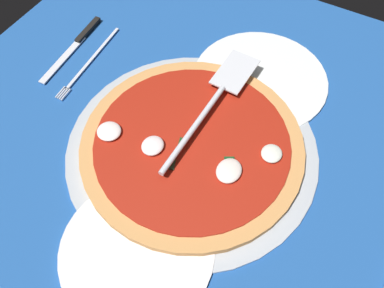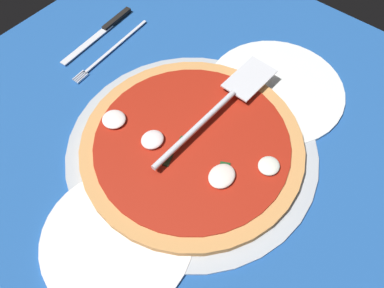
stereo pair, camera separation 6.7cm
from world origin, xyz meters
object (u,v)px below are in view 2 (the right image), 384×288
pizza (192,145)px  dinner_plate_right (117,238)px  pizza_server (221,104)px  dinner_plate_left (275,90)px  place_setting_near (107,41)px

pizza → dinner_plate_right: bearing=4.7°
dinner_plate_right → pizza_server: 28.30cm
dinner_plate_left → place_setting_near: size_ratio=1.15×
dinner_plate_left → pizza_server: 13.11cm
place_setting_near → dinner_plate_right: bearing=44.3°
dinner_plate_left → place_setting_near: 36.34cm
dinner_plate_left → dinner_plate_right: size_ratio=1.13×
pizza_server → place_setting_near: size_ratio=1.33×
pizza_server → place_setting_near: pizza_server is taller
pizza_server → place_setting_near: (-0.79, -30.46, -3.80)cm
dinner_plate_left → place_setting_near: place_setting_near is taller
pizza_server → place_setting_near: 30.71cm
pizza → place_setting_near: pizza is taller
dinner_plate_left → pizza_server: size_ratio=0.86×
dinner_plate_right → place_setting_near: size_ratio=1.01×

